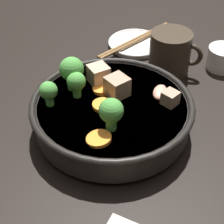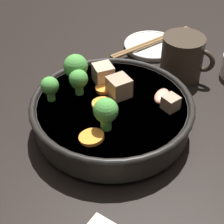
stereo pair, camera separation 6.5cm
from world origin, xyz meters
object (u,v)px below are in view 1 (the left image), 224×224
at_px(dark_mug, 171,53).
at_px(chopsticks_pair, 136,40).
at_px(side_saucer, 136,43).
at_px(tea_cup, 223,58).
at_px(stirfry_bowl, 111,110).

distance_m(dark_mug, chopsticks_pair, 0.13).
height_order(side_saucer, tea_cup, tea_cup).
xyz_separation_m(stirfry_bowl, dark_mug, (0.06, 0.21, 0.00)).
height_order(side_saucer, chopsticks_pair, chopsticks_pair).
xyz_separation_m(side_saucer, dark_mug, (0.10, -0.08, 0.04)).
bearing_deg(tea_cup, stirfry_bowl, -121.51).
xyz_separation_m(dark_mug, chopsticks_pair, (-0.10, 0.08, -0.03)).
bearing_deg(dark_mug, chopsticks_pair, 140.29).
distance_m(tea_cup, chopsticks_pair, 0.21).
height_order(stirfry_bowl, side_saucer, stirfry_bowl).
relative_size(stirfry_bowl, side_saucer, 2.16).
bearing_deg(stirfry_bowl, dark_mug, 74.72).
bearing_deg(side_saucer, chopsticks_pair, 97.13).
bearing_deg(tea_cup, dark_mug, -152.44).
relative_size(side_saucer, chopsticks_pair, 0.61).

